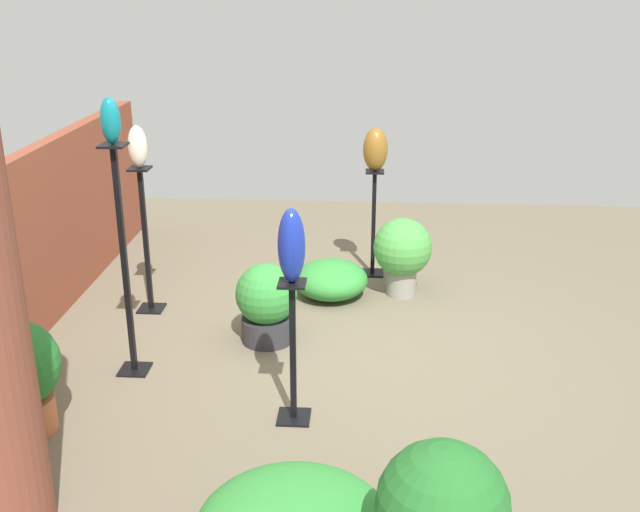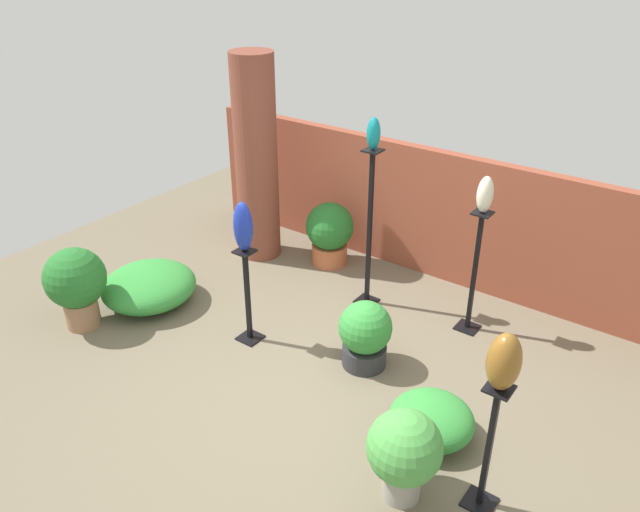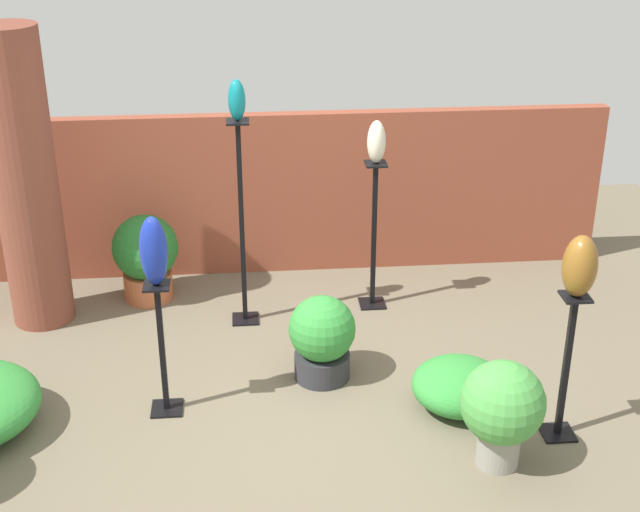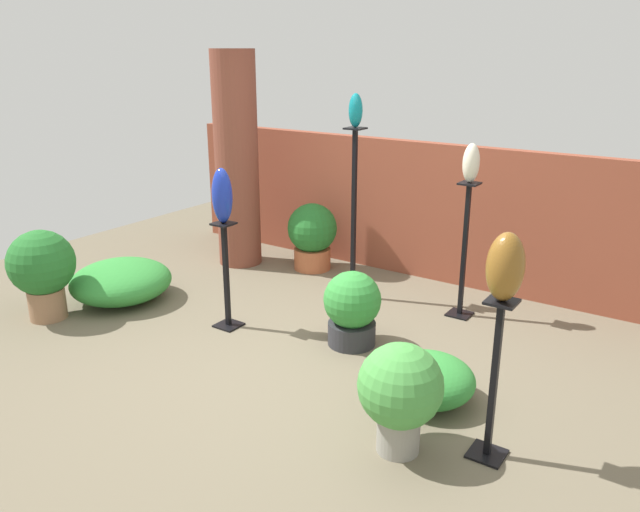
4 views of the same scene
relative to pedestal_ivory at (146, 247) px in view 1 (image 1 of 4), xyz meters
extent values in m
plane|color=#6B604C|center=(-0.78, -1.52, -0.54)|extent=(8.00, 8.00, 0.00)
cube|color=brown|center=(-0.78, 0.73, 0.14)|extent=(5.60, 0.12, 1.36)
cube|color=black|center=(0.00, 0.00, -0.53)|extent=(0.20, 0.20, 0.01)
cube|color=black|center=(0.00, 0.00, 0.05)|extent=(0.04, 0.04, 1.18)
cube|color=black|center=(0.00, 0.00, 0.63)|extent=(0.16, 0.16, 0.02)
cube|color=black|center=(-1.52, -1.31, -0.53)|extent=(0.20, 0.20, 0.01)
cube|color=black|center=(-1.52, -1.31, -0.09)|extent=(0.04, 0.04, 0.90)
cube|color=black|center=(-1.52, -1.31, 0.35)|extent=(0.16, 0.16, 0.01)
cube|color=black|center=(-1.00, -0.16, -0.53)|extent=(0.20, 0.20, 0.01)
cube|color=black|center=(-1.00, -0.16, 0.25)|extent=(0.04, 0.04, 1.57)
cube|color=black|center=(-1.00, -0.16, 1.03)|extent=(0.16, 0.16, 0.02)
cube|color=black|center=(0.90, -1.79, -0.53)|extent=(0.20, 0.20, 0.01)
cube|color=black|center=(0.90, -1.79, -0.06)|extent=(0.04, 0.04, 0.96)
cube|color=black|center=(0.90, -1.79, 0.41)|extent=(0.16, 0.16, 0.01)
ellipsoid|color=beige|center=(0.00, 0.00, 0.80)|extent=(0.14, 0.14, 0.32)
ellipsoid|color=#192D9E|center=(-1.52, -1.31, 0.58)|extent=(0.17, 0.16, 0.44)
ellipsoid|color=#0F727A|center=(-1.00, -0.16, 1.18)|extent=(0.12, 0.12, 0.29)
ellipsoid|color=brown|center=(0.90, -1.79, 0.61)|extent=(0.20, 0.21, 0.37)
cylinder|color=#2D2D33|center=(-0.49, -1.01, -0.45)|extent=(0.38, 0.38, 0.18)
sphere|color=#338C38|center=(-0.49, -1.01, -0.16)|extent=(0.45, 0.45, 0.45)
cylinder|color=gray|center=(0.45, -2.03, -0.43)|extent=(0.25, 0.25, 0.21)
sphere|color=#479942|center=(0.45, -2.03, -0.12)|extent=(0.49, 0.49, 0.49)
sphere|color=#236B28|center=(-2.92, -2.06, -0.03)|extent=(0.56, 0.56, 0.56)
cylinder|color=#B25B38|center=(-1.76, 0.27, -0.43)|extent=(0.38, 0.38, 0.22)
sphere|color=#236B28|center=(-1.76, 0.27, -0.09)|extent=(0.52, 0.52, 0.52)
ellipsoid|color=#338C38|center=(0.36, -1.44, -0.38)|extent=(0.62, 0.62, 0.31)
camera|label=1|loc=(-5.44, -1.72, 1.99)|focal=42.00mm
camera|label=2|loc=(1.71, -4.67, 2.80)|focal=35.00mm
camera|label=3|loc=(-0.97, -6.16, 2.77)|focal=50.00mm
camera|label=4|loc=(1.81, -4.84, 1.68)|focal=35.00mm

